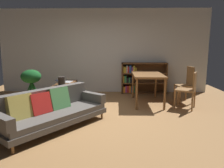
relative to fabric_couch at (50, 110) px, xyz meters
The scene contains 11 objects.
ground_plane 1.01m from the fabric_couch, 34.25° to the left, with size 8.16×8.16×0.00m, color #9E7042.
back_wall_panel 3.48m from the fabric_couch, 76.34° to the left, with size 6.80×0.10×2.70m, color silver.
fabric_couch is the anchor object (origin of this frame).
media_console 1.76m from the fabric_couch, 94.55° to the left, with size 0.44×1.06×0.55m.
open_laptop 1.87m from the fabric_couch, 95.33° to the left, with size 0.43×0.37×0.07m.
desk_speaker 1.51m from the fabric_couch, 96.28° to the left, with size 0.18×0.18×0.20m.
potted_floor_plant 1.90m from the fabric_couch, 121.80° to the left, with size 0.51×0.51×0.92m.
dining_table 2.73m from the fabric_couch, 40.89° to the left, with size 0.77×1.30×0.80m.
dining_chair_near 3.25m from the fabric_couch, 23.48° to the left, with size 0.58×0.58×0.90m.
dining_chair_far 3.66m from the fabric_couch, 31.45° to the left, with size 0.43×0.46×0.97m.
bookshelf 3.65m from the fabric_couch, 56.91° to the left, with size 1.46×0.31×0.99m.
Camera 1 is at (0.45, -4.24, 1.49)m, focal length 33.47 mm.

